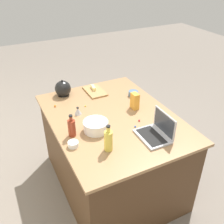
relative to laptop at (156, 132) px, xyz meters
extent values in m
plane|color=slate|center=(0.46, 0.20, -0.95)|extent=(12.00, 12.00, 0.00)
cube|color=#4C331E|center=(0.46, 0.20, -0.51)|extent=(1.48, 1.11, 0.87)
cube|color=#9E754C|center=(0.46, 0.20, -0.06)|extent=(1.54, 1.17, 0.03)
cube|color=#B7B7BC|center=(0.00, 0.04, -0.04)|extent=(0.31, 0.23, 0.02)
cube|color=black|center=(0.00, 0.05, -0.03)|extent=(0.28, 0.16, 0.00)
cube|color=#B7B7BC|center=(0.00, -0.08, 0.07)|extent=(0.30, 0.02, 0.20)
cube|color=#333842|center=(0.00, -0.07, 0.07)|extent=(0.27, 0.01, 0.18)
cylinder|color=white|center=(0.31, 0.44, 0.00)|extent=(0.22, 0.22, 0.09)
cylinder|color=black|center=(0.31, 0.44, 0.00)|extent=(0.18, 0.18, 0.08)
torus|color=white|center=(0.31, 0.44, 0.05)|extent=(0.23, 0.23, 0.01)
cylinder|color=#DBC64C|center=(0.03, 0.45, 0.04)|extent=(0.07, 0.07, 0.18)
cylinder|color=#DBC64C|center=(0.03, 0.45, 0.15)|extent=(0.03, 0.03, 0.05)
cylinder|color=black|center=(0.03, 0.45, 0.19)|extent=(0.03, 0.03, 0.01)
cylinder|color=maroon|center=(0.34, 0.65, 0.03)|extent=(0.07, 0.07, 0.15)
cylinder|color=maroon|center=(0.34, 0.65, 0.13)|extent=(0.03, 0.03, 0.04)
cylinder|color=black|center=(0.34, 0.65, 0.16)|extent=(0.03, 0.03, 0.01)
cylinder|color=black|center=(1.11, 0.49, -0.04)|extent=(0.13, 0.13, 0.01)
sphere|color=black|center=(1.11, 0.49, 0.03)|extent=(0.18, 0.18, 0.18)
cone|color=black|center=(1.19, 0.49, 0.05)|extent=(0.08, 0.03, 0.07)
sphere|color=black|center=(1.11, 0.49, 0.13)|extent=(0.02, 0.02, 0.02)
cube|color=#AD7F4C|center=(1.02, 0.14, -0.04)|extent=(0.31, 0.19, 0.02)
cube|color=#F4E58C|center=(1.07, 0.14, -0.01)|extent=(0.11, 0.05, 0.04)
cylinder|color=slate|center=(0.74, -0.21, -0.02)|extent=(0.11, 0.11, 0.05)
cylinder|color=white|center=(0.19, 0.69, -0.02)|extent=(0.09, 0.09, 0.04)
cone|color=#B2B2B7|center=(0.65, 0.48, -0.01)|extent=(0.07, 0.07, 0.07)
cylinder|color=black|center=(0.65, 0.48, 0.03)|extent=(0.02, 0.02, 0.01)
cube|color=gold|center=(0.50, -0.08, 0.04)|extent=(0.09, 0.06, 0.17)
sphere|color=blue|center=(0.20, 0.09, -0.04)|extent=(0.02, 0.02, 0.02)
sphere|color=orange|center=(0.89, 0.65, -0.04)|extent=(0.02, 0.02, 0.02)
sphere|color=red|center=(0.27, 0.00, -0.04)|extent=(0.02, 0.02, 0.02)
sphere|color=yellow|center=(0.75, 0.36, -0.04)|extent=(0.01, 0.01, 0.01)
camera|label=1|loc=(-1.44, 1.15, 1.32)|focal=41.16mm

